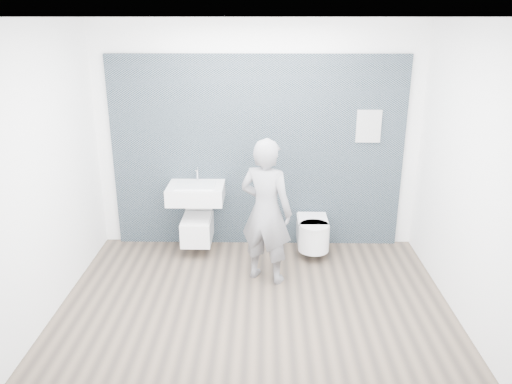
{
  "coord_description": "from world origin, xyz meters",
  "views": [
    {
      "loc": [
        0.09,
        -4.52,
        2.8
      ],
      "look_at": [
        0.0,
        0.6,
        1.0
      ],
      "focal_mm": 35.0,
      "sensor_mm": 36.0,
      "label": 1
    }
  ],
  "objects_px": {
    "washbasin": "(196,193)",
    "toilet_square": "(197,227)",
    "visitor": "(266,211)",
    "toilet_rounded": "(313,233)"
  },
  "relations": [
    {
      "from": "toilet_square",
      "to": "toilet_rounded",
      "type": "distance_m",
      "value": 1.44
    },
    {
      "from": "toilet_square",
      "to": "visitor",
      "type": "relative_size",
      "value": 0.41
    },
    {
      "from": "washbasin",
      "to": "toilet_square",
      "type": "xyz_separation_m",
      "value": [
        -0.0,
        -0.0,
        -0.46
      ]
    },
    {
      "from": "toilet_square",
      "to": "toilet_rounded",
      "type": "xyz_separation_m",
      "value": [
        1.44,
        -0.06,
        -0.04
      ]
    },
    {
      "from": "toilet_square",
      "to": "visitor",
      "type": "distance_m",
      "value": 1.2
    },
    {
      "from": "washbasin",
      "to": "toilet_rounded",
      "type": "xyz_separation_m",
      "value": [
        1.44,
        -0.07,
        -0.5
      ]
    },
    {
      "from": "toilet_square",
      "to": "visitor",
      "type": "bearing_deg",
      "value": -38.77
    },
    {
      "from": "washbasin",
      "to": "visitor",
      "type": "height_order",
      "value": "visitor"
    },
    {
      "from": "washbasin",
      "to": "toilet_square",
      "type": "height_order",
      "value": "washbasin"
    },
    {
      "from": "washbasin",
      "to": "toilet_square",
      "type": "bearing_deg",
      "value": -90.0
    }
  ]
}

